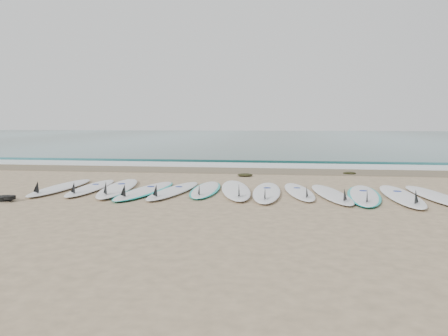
# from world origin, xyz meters

# --- Properties ---
(ground) EXTENTS (120.00, 120.00, 0.00)m
(ground) POSITION_xyz_m (0.00, 0.00, 0.00)
(ground) COLOR tan
(ocean) EXTENTS (120.00, 55.00, 0.03)m
(ocean) POSITION_xyz_m (0.00, 32.50, 0.01)
(ocean) COLOR #255B5C
(ocean) RESTS_ON ground
(wet_sand_band) EXTENTS (120.00, 1.80, 0.01)m
(wet_sand_band) POSITION_xyz_m (0.00, 4.10, 0.01)
(wet_sand_band) COLOR brown
(wet_sand_band) RESTS_ON ground
(foam_band) EXTENTS (120.00, 1.40, 0.04)m
(foam_band) POSITION_xyz_m (0.00, 5.50, 0.02)
(foam_band) COLOR silver
(foam_band) RESTS_ON ground
(wave_crest) EXTENTS (120.00, 1.00, 0.10)m
(wave_crest) POSITION_xyz_m (0.00, 7.00, 0.05)
(wave_crest) COLOR #255B5C
(wave_crest) RESTS_ON ground
(surfboard_0) EXTENTS (0.53, 2.56, 0.33)m
(surfboard_0) POSITION_xyz_m (-3.77, -0.06, 0.06)
(surfboard_0) COLOR silver
(surfboard_0) RESTS_ON ground
(surfboard_1) EXTENTS (0.64, 2.48, 0.31)m
(surfboard_1) POSITION_xyz_m (-3.11, -0.02, 0.05)
(surfboard_1) COLOR white
(surfboard_1) RESTS_ON ground
(surfboard_2) EXTENTS (0.97, 2.86, 0.36)m
(surfboard_2) POSITION_xyz_m (-2.51, -0.00, 0.06)
(surfboard_2) COLOR white
(surfboard_2) RESTS_ON ground
(surfboard_3) EXTENTS (0.93, 2.65, 0.33)m
(surfboard_3) POSITION_xyz_m (-1.85, -0.19, 0.05)
(surfboard_3) COLOR white
(surfboard_3) RESTS_ON ground
(surfboard_4) EXTENTS (0.85, 2.57, 0.32)m
(surfboard_4) POSITION_xyz_m (-1.27, -0.15, 0.06)
(surfboard_4) COLOR white
(surfboard_4) RESTS_ON ground
(surfboard_5) EXTENTS (0.64, 2.36, 0.30)m
(surfboard_5) POSITION_xyz_m (-0.66, 0.15, 0.04)
(surfboard_5) COLOR silver
(surfboard_5) RESTS_ON ground
(surfboard_6) EXTENTS (1.02, 2.81, 0.35)m
(surfboard_6) POSITION_xyz_m (-0.02, 0.09, 0.06)
(surfboard_6) COLOR white
(surfboard_6) RESTS_ON ground
(surfboard_7) EXTENTS (0.56, 2.63, 0.34)m
(surfboard_7) POSITION_xyz_m (0.62, -0.11, 0.06)
(surfboard_7) COLOR white
(surfboard_7) RESTS_ON ground
(surfboard_8) EXTENTS (0.79, 2.37, 0.30)m
(surfboard_8) POSITION_xyz_m (1.27, 0.09, 0.05)
(surfboard_8) COLOR white
(surfboard_8) RESTS_ON ground
(surfboard_9) EXTENTS (0.89, 2.50, 0.31)m
(surfboard_9) POSITION_xyz_m (1.88, -0.16, 0.05)
(surfboard_9) COLOR white
(surfboard_9) RESTS_ON ground
(surfboard_10) EXTENTS (0.92, 2.62, 0.32)m
(surfboard_10) POSITION_xyz_m (2.48, -0.16, 0.05)
(surfboard_10) COLOR white
(surfboard_10) RESTS_ON ground
(surfboard_11) EXTENTS (0.58, 2.70, 0.34)m
(surfboard_11) POSITION_xyz_m (3.16, -0.21, 0.06)
(surfboard_11) COLOR white
(surfboard_11) RESTS_ON ground
(surfboard_12) EXTENTS (0.76, 2.59, 0.33)m
(surfboard_12) POSITION_xyz_m (3.79, -0.12, 0.06)
(surfboard_12) COLOR white
(surfboard_12) RESTS_ON ground
(seaweed_near) EXTENTS (0.41, 0.32, 0.08)m
(seaweed_near) POSITION_xyz_m (-0.06, 2.75, 0.04)
(seaweed_near) COLOR black
(seaweed_near) RESTS_ON ground
(seaweed_far) EXTENTS (0.36, 0.28, 0.07)m
(seaweed_far) POSITION_xyz_m (2.76, 3.59, 0.03)
(seaweed_far) COLOR black
(seaweed_far) RESTS_ON ground
(leash_coil) EXTENTS (0.46, 0.36, 0.11)m
(leash_coil) POSITION_xyz_m (-4.12, -1.42, 0.05)
(leash_coil) COLOR black
(leash_coil) RESTS_ON ground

